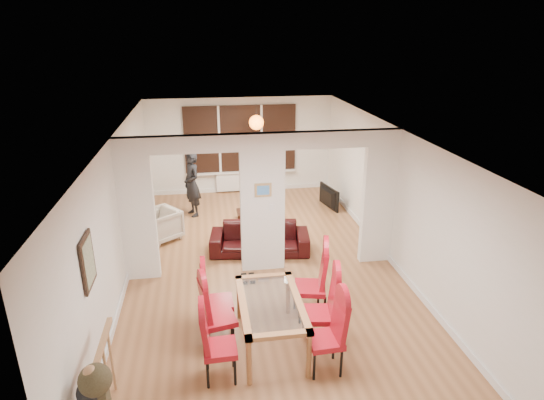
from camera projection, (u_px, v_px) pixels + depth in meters
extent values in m
cube|color=#94623B|center=(263.00, 267.00, 8.67)|extent=(5.00, 9.00, 0.01)
cube|color=white|center=(262.00, 204.00, 8.21)|extent=(5.00, 0.18, 2.60)
cube|color=black|center=(241.00, 139.00, 12.25)|extent=(3.00, 0.08, 1.80)
cube|color=white|center=(242.00, 182.00, 12.63)|extent=(1.40, 0.08, 0.50)
sphere|color=orange|center=(256.00, 123.00, 11.01)|extent=(0.36, 0.36, 0.36)
cube|color=gray|center=(88.00, 262.00, 5.53)|extent=(0.04, 0.52, 0.67)
cube|color=#4C8CD8|center=(263.00, 190.00, 8.01)|extent=(0.30, 0.03, 0.25)
imported|color=black|center=(260.00, 239.00, 9.19)|extent=(2.06, 1.02, 0.58)
imported|color=#BCB09F|center=(161.00, 225.00, 9.73)|extent=(1.02, 1.02, 0.67)
imported|color=black|center=(192.00, 184.00, 10.87)|extent=(0.68, 0.58, 1.59)
imported|color=black|center=(326.00, 197.00, 11.52)|extent=(0.95, 0.33, 0.54)
cylinder|color=#143F19|center=(249.00, 207.00, 10.61)|extent=(0.07, 0.07, 0.28)
imported|color=black|center=(253.00, 210.00, 10.72)|extent=(0.20, 0.20, 0.05)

